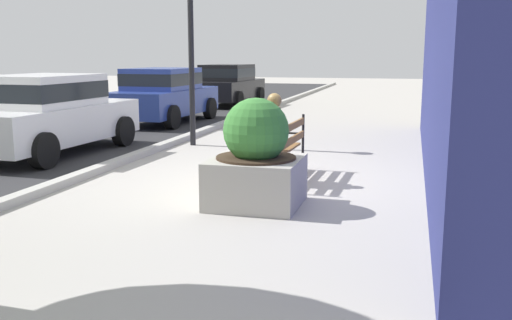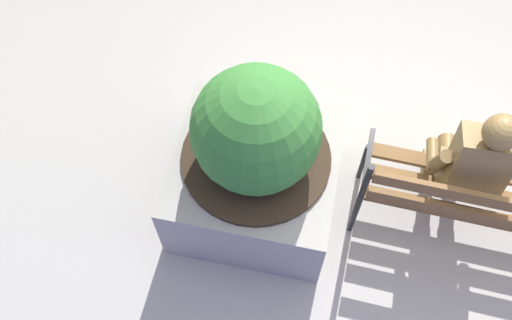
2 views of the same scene
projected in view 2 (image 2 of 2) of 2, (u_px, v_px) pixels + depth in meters
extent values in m
plane|color=#ADA8A0|center=(436.00, 211.00, 4.32)|extent=(80.00, 80.00, 0.00)
cube|color=brown|center=(489.00, 219.00, 3.80)|extent=(1.70, 0.16, 0.04)
cube|color=brown|center=(490.00, 196.00, 3.89)|extent=(1.70, 0.16, 0.04)
cube|color=brown|center=(491.00, 174.00, 3.98)|extent=(1.70, 0.16, 0.04)
cube|color=brown|center=(498.00, 220.00, 3.61)|extent=(1.70, 0.09, 0.11)
cube|color=brown|center=(511.00, 205.00, 3.42)|extent=(1.70, 0.09, 0.11)
cylinder|color=black|center=(363.00, 162.00, 4.29)|extent=(0.04, 0.04, 0.45)
cylinder|color=black|center=(359.00, 201.00, 3.84)|extent=(0.04, 0.04, 0.95)
cube|color=black|center=(368.00, 157.00, 3.85)|extent=(0.05, 0.48, 0.03)
cube|color=olive|center=(462.00, 175.00, 3.85)|extent=(0.35, 0.33, 0.16)
cube|color=olive|center=(479.00, 164.00, 3.52)|extent=(0.37, 0.31, 0.55)
sphere|color=olive|center=(502.00, 132.00, 3.19)|extent=(0.22, 0.22, 0.22)
cylinder|color=olive|center=(441.00, 160.00, 3.59)|extent=(0.10, 0.18, 0.29)
cylinder|color=olive|center=(433.00, 155.00, 3.81)|extent=(0.09, 0.27, 0.10)
cylinder|color=olive|center=(511.00, 170.00, 3.55)|extent=(0.10, 0.18, 0.29)
cylinder|color=olive|center=(501.00, 165.00, 3.77)|extent=(0.09, 0.27, 0.10)
cylinder|color=olive|center=(447.00, 159.00, 3.96)|extent=(0.15, 0.37, 0.14)
cylinder|color=olive|center=(437.00, 157.00, 4.28)|extent=(0.11, 0.11, 0.50)
cube|color=olive|center=(429.00, 164.00, 4.50)|extent=(0.12, 0.24, 0.07)
cylinder|color=olive|center=(473.00, 162.00, 3.94)|extent=(0.15, 0.37, 0.14)
cylinder|color=olive|center=(460.00, 160.00, 4.27)|extent=(0.11, 0.11, 0.50)
cube|color=olive|center=(452.00, 167.00, 4.48)|extent=(0.12, 0.24, 0.07)
cube|color=olive|center=(470.00, 163.00, 4.45)|extent=(0.29, 0.19, 0.16)
cube|color=#A8A399|center=(256.00, 180.00, 4.11)|extent=(1.15, 1.15, 0.62)
cylinder|color=#38281C|center=(256.00, 157.00, 3.83)|extent=(1.04, 1.04, 0.03)
sphere|color=#387A33|center=(256.00, 130.00, 3.53)|extent=(0.85, 0.85, 0.85)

